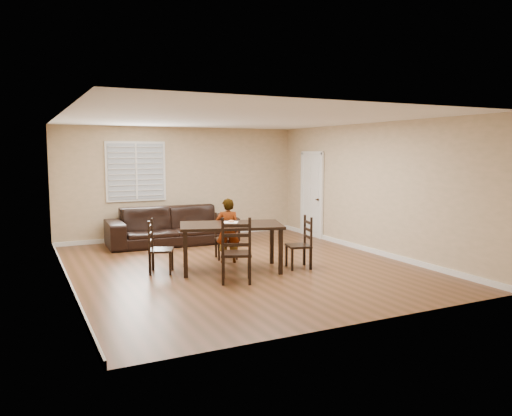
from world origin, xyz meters
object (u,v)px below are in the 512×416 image
at_px(child, 228,231).
at_px(donut, 231,221).
at_px(dining_table, 231,229).
at_px(chair_right, 304,244).
at_px(chair_near, 225,237).
at_px(chair_left, 155,249).
at_px(sofa, 172,226).
at_px(chair_far, 236,254).

distance_m(child, donut, 0.51).
bearing_deg(dining_table, chair_right, 0.35).
relative_size(chair_near, chair_left, 0.96).
xyz_separation_m(chair_right, sofa, (-1.49, 3.33, -0.01)).
bearing_deg(dining_table, chair_near, 90.56).
bearing_deg(chair_far, child, -84.48).
height_order(chair_left, donut, chair_left).
bearing_deg(chair_far, chair_left, -29.73).
bearing_deg(chair_right, chair_near, -133.28).
relative_size(chair_left, sofa, 0.32).
bearing_deg(child, sofa, -58.57).
height_order(donut, sofa, donut).
bearing_deg(sofa, dining_table, -83.64).
bearing_deg(chair_far, sofa, -67.87).
relative_size(chair_near, sofa, 0.31).
relative_size(chair_right, donut, 8.92).
distance_m(dining_table, sofa, 2.96).
bearing_deg(chair_left, chair_right, -85.07).
relative_size(chair_near, donut, 8.52).
xyz_separation_m(chair_near, child, (-0.13, -0.45, 0.21)).
distance_m(chair_far, chair_right, 1.66).
height_order(dining_table, sofa, sofa).
relative_size(chair_left, child, 0.76).
bearing_deg(child, chair_far, 93.65).
distance_m(dining_table, donut, 0.23).
relative_size(child, donut, 11.60).
bearing_deg(dining_table, chair_far, -90.84).
distance_m(chair_near, chair_far, 2.06).
xyz_separation_m(chair_near, chair_right, (0.96, -1.46, 0.02)).
distance_m(chair_near, chair_left, 1.73).
height_order(chair_left, child, child).
xyz_separation_m(child, sofa, (-0.40, 2.32, -0.19)).
height_order(chair_near, chair_far, chair_far).
relative_size(chair_near, child, 0.73).
bearing_deg(chair_left, donut, -77.06).
bearing_deg(dining_table, donut, 83.66).
distance_m(chair_left, child, 1.50).
bearing_deg(chair_right, dining_table, -93.69).
distance_m(chair_far, child, 1.60).
height_order(chair_near, child, child).
xyz_separation_m(dining_table, child, (0.19, 0.62, -0.13)).
relative_size(dining_table, chair_near, 2.21).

